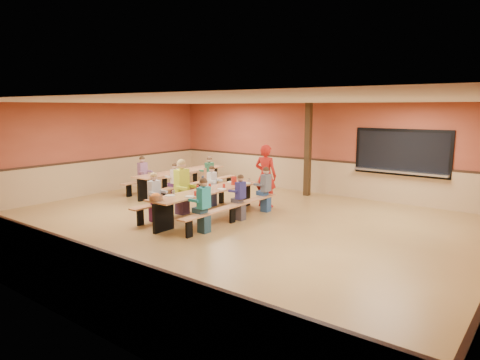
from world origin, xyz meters
The scene contains 23 objects.
ground centered at (0.00, 0.00, 0.00)m, with size 12.00×12.00×0.00m, color olive.
room_envelope centered at (0.00, 0.00, 0.69)m, with size 12.04×10.04×3.02m.
kitchen_pass_through centered at (2.60, 4.96, 1.49)m, with size 2.78×0.28×1.38m.
structural_post centered at (-0.20, 4.40, 1.50)m, with size 0.18×0.18×3.00m, color black.
cafeteria_table_main centered at (-0.86, 0.25, 0.53)m, with size 1.91×3.70×0.74m.
cafeteria_table_second centered at (-3.83, 2.25, 0.53)m, with size 1.91×3.70×0.74m.
seated_child_white_left centered at (-1.69, -0.83, 0.62)m, with size 0.38×0.31×1.23m, color #BBBBC1, non-canonical shape.
seated_adult_yellow centered at (-1.69, 0.14, 0.73)m, with size 0.49×0.40×1.46m, color #C0D228, non-canonical shape.
seated_child_grey_left centered at (-1.69, 1.38, 0.58)m, with size 0.35×0.28×1.17m, color white, non-canonical shape.
seated_child_teal_right centered at (-0.04, -0.81, 0.63)m, with size 0.39×0.32×1.26m, color teal, non-canonical shape.
seated_child_navy_right centered at (-0.04, 0.58, 0.58)m, with size 0.35×0.28×1.16m, color navy, non-canonical shape.
seated_child_char_right centered at (-0.04, 1.74, 0.61)m, with size 0.38×0.31×1.23m, color #53565E, non-canonical shape.
seated_child_purple_sec centered at (-4.66, 1.29, 0.62)m, with size 0.39×0.32×1.24m, color #845576, non-canonical shape.
seated_child_green_sec centered at (-3.01, 2.76, 0.61)m, with size 0.37×0.30×1.22m, color #2B6C4A, non-canonical shape.
seated_child_tan_sec centered at (-3.01, 1.18, 0.58)m, with size 0.35×0.28×1.16m, color beige, non-canonical shape.
standing_woman centered at (-0.39, 2.25, 0.91)m, with size 0.66×0.43×1.82m, color red.
punch_pitcher centered at (-0.80, 1.29, 0.85)m, with size 0.16×0.16×0.22m, color #B22317.
chip_bowl centered at (-0.99, -1.40, 0.81)m, with size 0.32×0.32×0.15m, color orange, non-canonical shape.
napkin_dispenser centered at (-0.86, 0.00, 0.80)m, with size 0.10×0.14×0.13m, color black.
condiment_mustard centered at (-0.91, 0.19, 0.82)m, with size 0.06×0.06×0.17m, color yellow.
condiment_ketchup centered at (-0.90, -0.08, 0.82)m, with size 0.06×0.06×0.17m, color #B2140F.
table_paddle centered at (-0.97, 0.29, 0.88)m, with size 0.16×0.16×0.56m.
place_settings centered at (-0.86, 0.25, 0.80)m, with size 0.65×3.30×0.11m, color beige, non-canonical shape.
Camera 1 is at (6.41, -7.89, 2.85)m, focal length 32.00 mm.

